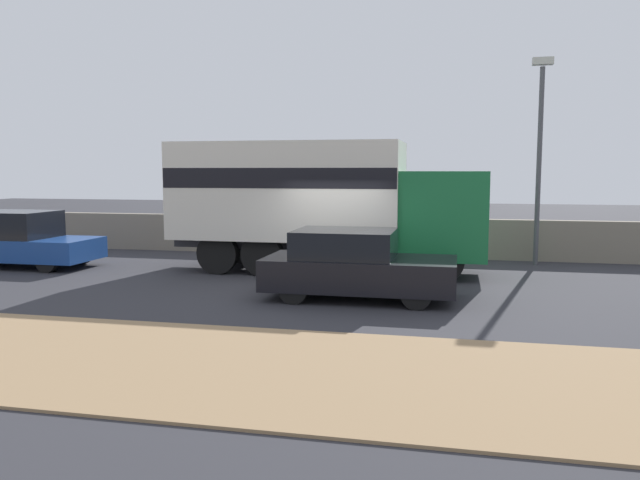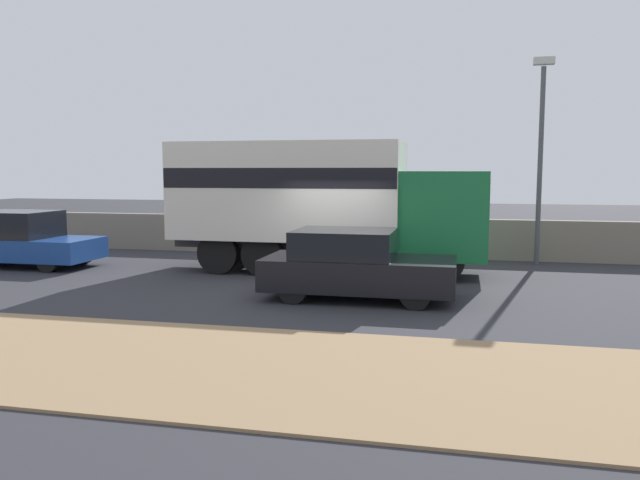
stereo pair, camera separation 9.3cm
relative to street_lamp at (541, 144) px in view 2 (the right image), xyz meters
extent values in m
plane|color=#2D2D33|center=(-5.18, -5.24, -3.46)|extent=(80.00, 80.00, 0.00)
cube|color=#937551|center=(-5.18, -10.88, -3.44)|extent=(60.00, 4.04, 0.04)
cube|color=gray|center=(-5.18, 0.83, -2.84)|extent=(60.00, 0.35, 1.23)
cylinder|color=#4C4C51|center=(0.00, 0.00, -0.66)|extent=(0.14, 0.14, 5.61)
cube|color=beige|center=(0.00, 0.00, 2.30)|extent=(0.56, 0.28, 0.20)
cube|color=#196B38|center=(-2.58, -2.54, -1.87)|extent=(2.14, 2.29, 2.20)
cube|color=black|center=(-1.53, -2.54, -1.43)|extent=(0.06, 1.95, 0.97)
cube|color=#2D2D33|center=(-6.70, -2.54, -2.68)|extent=(6.09, 1.40, 0.25)
cube|color=silver|center=(-6.70, -2.54, -1.28)|extent=(6.09, 2.54, 2.55)
cube|color=black|center=(-6.70, -2.54, -0.94)|extent=(6.06, 2.56, 0.51)
cylinder|color=black|center=(-2.58, -1.57, -2.91)|extent=(1.09, 0.28, 1.09)
cylinder|color=black|center=(-2.58, -3.52, -2.91)|extent=(1.09, 0.28, 1.09)
cylinder|color=black|center=(-8.37, -1.57, -2.91)|extent=(1.09, 0.28, 1.09)
cylinder|color=black|center=(-8.37, -3.52, -2.91)|extent=(1.09, 0.28, 1.09)
cylinder|color=black|center=(-7.16, -1.57, -2.91)|extent=(1.09, 0.28, 1.09)
cylinder|color=black|center=(-7.16, -3.52, -2.91)|extent=(1.09, 0.28, 1.09)
cube|color=black|center=(-4.23, -5.89, -2.91)|extent=(4.01, 1.86, 0.65)
cube|color=black|center=(-4.55, -5.89, -2.29)|extent=(2.08, 1.71, 0.58)
cylinder|color=black|center=(-2.99, -5.08, -3.16)|extent=(0.60, 0.20, 0.60)
cylinder|color=black|center=(-2.99, -6.70, -3.16)|extent=(0.60, 0.20, 0.60)
cylinder|color=black|center=(-5.47, -5.08, -3.16)|extent=(0.60, 0.20, 0.60)
cylinder|color=black|center=(-5.47, -6.70, -3.16)|extent=(0.60, 0.20, 0.60)
cube|color=navy|center=(-14.15, -3.52, -2.94)|extent=(4.03, 1.83, 0.60)
cube|color=black|center=(-14.48, -3.52, -2.26)|extent=(2.09, 1.68, 0.75)
cylinder|color=black|center=(-12.91, -2.72, -3.16)|extent=(0.60, 0.20, 0.60)
cylinder|color=black|center=(-12.91, -4.31, -3.16)|extent=(0.60, 0.20, 0.60)
cylinder|color=black|center=(-15.40, -2.72, -3.16)|extent=(0.60, 0.20, 0.60)
camera|label=1|loc=(-2.25, -18.80, -0.75)|focal=35.00mm
camera|label=2|loc=(-2.16, -18.78, -0.75)|focal=35.00mm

